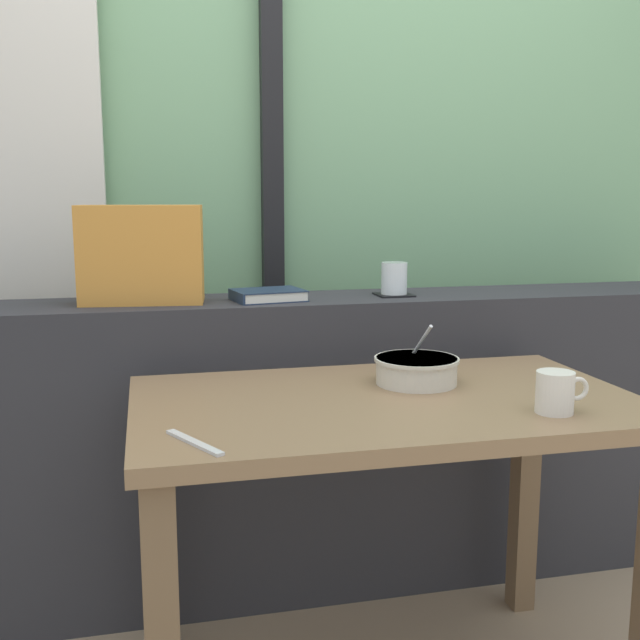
% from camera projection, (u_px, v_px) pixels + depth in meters
% --- Properties ---
extents(outdoor_backdrop, '(4.80, 0.08, 2.80)m').
position_uv_depth(outdoor_backdrop, '(308.00, 120.00, 2.55)').
color(outdoor_backdrop, '#7AAD7F').
rests_on(outdoor_backdrop, ground).
extents(curtain_left_panel, '(0.56, 0.06, 2.50)m').
position_uv_depth(curtain_left_panel, '(9.00, 160.00, 2.27)').
color(curtain_left_panel, silver).
rests_on(curtain_left_panel, ground).
extents(window_divider_post, '(0.07, 0.05, 2.60)m').
position_uv_depth(window_divider_post, '(272.00, 148.00, 2.47)').
color(window_divider_post, black).
rests_on(window_divider_post, ground).
extents(dark_console_ledge, '(2.80, 0.31, 0.86)m').
position_uv_depth(dark_console_ledge, '(347.00, 441.00, 2.20)').
color(dark_console_ledge, '#2D2D33').
rests_on(dark_console_ledge, ground).
extents(breakfast_table, '(1.09, 0.64, 0.71)m').
position_uv_depth(breakfast_table, '(385.00, 450.00, 1.64)').
color(breakfast_table, brown).
rests_on(breakfast_table, ground).
extents(coaster_square, '(0.10, 0.10, 0.00)m').
position_uv_depth(coaster_square, '(394.00, 295.00, 2.14)').
color(coaster_square, black).
rests_on(coaster_square, dark_console_ledge).
extents(juice_glass, '(0.07, 0.07, 0.09)m').
position_uv_depth(juice_glass, '(394.00, 279.00, 2.14)').
color(juice_glass, white).
rests_on(juice_glass, coaster_square).
extents(closed_book, '(0.21, 0.17, 0.03)m').
position_uv_depth(closed_book, '(268.00, 295.00, 2.04)').
color(closed_book, '#1E2D47').
rests_on(closed_book, dark_console_ledge).
extents(throw_pillow, '(0.33, 0.18, 0.26)m').
position_uv_depth(throw_pillow, '(142.00, 254.00, 1.98)').
color(throw_pillow, '#D18938').
rests_on(throw_pillow, dark_console_ledge).
extents(soup_bowl, '(0.20, 0.20, 0.14)m').
position_uv_depth(soup_bowl, '(416.00, 370.00, 1.73)').
color(soup_bowl, beige).
rests_on(soup_bowl, breakfast_table).
extents(fork_utensil, '(0.09, 0.16, 0.01)m').
position_uv_depth(fork_utensil, '(194.00, 442.00, 1.31)').
color(fork_utensil, silver).
rests_on(fork_utensil, breakfast_table).
extents(ceramic_mug, '(0.11, 0.08, 0.08)m').
position_uv_depth(ceramic_mug, '(556.00, 392.00, 1.49)').
color(ceramic_mug, silver).
rests_on(ceramic_mug, breakfast_table).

